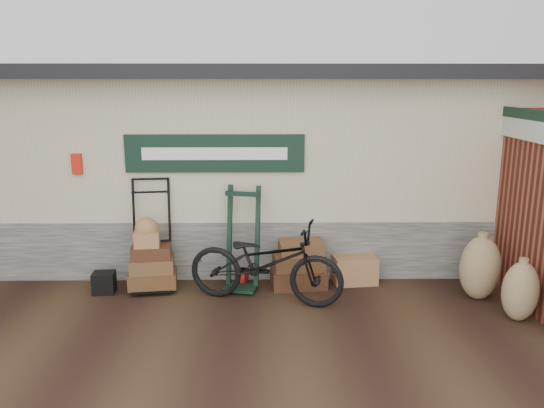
# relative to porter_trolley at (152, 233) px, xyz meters

# --- Properties ---
(ground) EXTENTS (80.00, 80.00, 0.00)m
(ground) POSITION_rel_porter_trolley_xyz_m (1.22, -0.74, -0.82)
(ground) COLOR black
(ground) RESTS_ON ground
(station_building) EXTENTS (14.40, 4.10, 3.20)m
(station_building) POSITION_rel_porter_trolley_xyz_m (1.22, 2.00, 0.80)
(station_building) COLOR #4C4C47
(station_building) RESTS_ON ground
(brick_outbuilding) EXTENTS (1.71, 4.51, 2.62)m
(brick_outbuilding) POSITION_rel_porter_trolley_xyz_m (5.92, 0.46, 0.49)
(brick_outbuilding) COLOR maroon
(brick_outbuilding) RESTS_ON ground
(porter_trolley) EXTENTS (0.88, 0.71, 1.63)m
(porter_trolley) POSITION_rel_porter_trolley_xyz_m (0.00, 0.00, 0.00)
(porter_trolley) COLOR black
(porter_trolley) RESTS_ON ground
(green_barrow) EXTENTS (0.63, 0.57, 1.51)m
(green_barrow) POSITION_rel_porter_trolley_xyz_m (1.32, -0.07, -0.06)
(green_barrow) COLOR black
(green_barrow) RESTS_ON ground
(suitcase_stack) EXTENTS (0.84, 0.58, 0.70)m
(suitcase_stack) POSITION_rel_porter_trolley_xyz_m (2.14, -0.02, -0.46)
(suitcase_stack) COLOR #371F11
(suitcase_stack) RESTS_ON ground
(wicker_hamper) EXTENTS (0.68, 0.49, 0.41)m
(wicker_hamper) POSITION_rel_porter_trolley_xyz_m (2.99, 0.11, -0.61)
(wicker_hamper) COLOR olive
(wicker_hamper) RESTS_ON ground
(black_trunk) EXTENTS (0.32, 0.28, 0.31)m
(black_trunk) POSITION_rel_porter_trolley_xyz_m (-0.67, -0.24, -0.66)
(black_trunk) COLOR black
(black_trunk) RESTS_ON ground
(bicycle) EXTENTS (1.29, 2.29, 1.26)m
(bicycle) POSITION_rel_porter_trolley_xyz_m (1.65, -0.58, -0.19)
(bicycle) COLOR black
(bicycle) RESTS_ON ground
(burlap_sack_left) EXTENTS (0.58, 0.49, 0.90)m
(burlap_sack_left) POSITION_rel_porter_trolley_xyz_m (4.62, -0.52, -0.36)
(burlap_sack_left) COLOR olive
(burlap_sack_left) RESTS_ON ground
(burlap_sack_right) EXTENTS (0.60, 0.55, 0.78)m
(burlap_sack_right) POSITION_rel_porter_trolley_xyz_m (4.87, -1.21, -0.43)
(burlap_sack_right) COLOR olive
(burlap_sack_right) RESTS_ON ground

